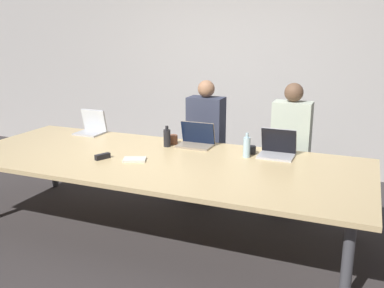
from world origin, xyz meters
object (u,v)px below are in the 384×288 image
Objects in this scene: laptop_far_left at (92,127)px; cup_far_center at (173,139)px; person_far_center at (206,142)px; laptop_far_right at (277,148)px; cup_far_right at (251,150)px; bottle_far_right at (247,147)px; stapler at (103,156)px; bottle_far_center at (167,138)px; person_far_right at (290,149)px; laptop_far_center at (196,139)px.

laptop_far_left is 3.21× the size of cup_far_center.
person_far_center is 1.04m from laptop_far_right.
bottle_far_right reaches higher than cup_far_right.
cup_far_right is 0.58× the size of stapler.
person_far_center is 4.07× the size of laptop_far_right.
bottle_far_center is 0.16× the size of person_far_right.
cup_far_center is 0.07× the size of person_far_right.
cup_far_center is 0.87m from bottle_far_right.
laptop_far_center is 3.77× the size of cup_far_center.
person_far_right is (0.90, 0.49, -0.14)m from laptop_far_center.
stapler is at bearing -154.84° from bottle_far_right.
cup_far_right is at bearing -2.63° from cup_far_center.
person_far_center reaches higher than stapler.
person_far_right is (1.17, 0.62, -0.16)m from bottle_far_center.
stapler is (-0.37, -0.64, -0.07)m from bottle_far_center.
cup_far_right is (0.88, 0.08, -0.06)m from bottle_far_center.
cup_far_center is 0.29× the size of laptop_far_right.
person_far_center is 0.63m from bottle_far_center.
cup_far_right is (1.96, -0.12, -0.04)m from laptop_far_left.
laptop_far_center is 0.27× the size of person_far_right.
stapler is at bearing -49.75° from laptop_far_left.
cup_far_center is (-0.20, -0.45, 0.12)m from person_far_center.
cup_far_center is 0.86m from cup_far_right.
laptop_far_center is 0.86m from laptop_far_right.
laptop_far_right is 0.26m from cup_far_right.
laptop_far_left is at bearing -169.47° from person_far_right.
laptop_far_right is 0.30m from bottle_far_right.
stapler is (-1.25, -0.72, -0.01)m from cup_far_right.
laptop_far_center is at bearing -82.89° from person_far_center.
cup_far_center is 0.13m from bottle_far_center.
laptop_far_left is 0.23× the size of person_far_right.
bottle_far_center is (1.08, -0.20, 0.02)m from laptop_far_left.
laptop_far_left is 1.35m from laptop_far_center.
bottle_far_center is 1.14m from laptop_far_right.
person_far_center reaches higher than bottle_far_right.
bottle_far_center is 2.44× the size of cup_far_right.
bottle_far_center is 0.87m from bottle_far_right.
person_far_right is at bearing 23.41° from cup_far_center.
laptop_far_left reaches higher than cup_far_right.
laptop_far_right is 0.55m from person_far_right.
person_far_center is (1.30, 0.37, -0.15)m from laptop_far_left.
bottle_far_right is at bearing -114.17° from person_far_right.
bottle_far_center is 1.42× the size of stapler.
laptop_far_right is (0.86, -0.04, 0.00)m from laptop_far_center.
bottle_far_right is 1.52× the size of stapler.
bottle_far_right is at bearing -150.51° from laptop_far_right.
laptop_far_left is at bearing 175.68° from cup_far_center.
bottle_far_center reaches higher than cup_far_center.
bottle_far_right is at bearing 49.43° from stapler.
stapler is (-1.50, -0.73, -0.05)m from laptop_far_right.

